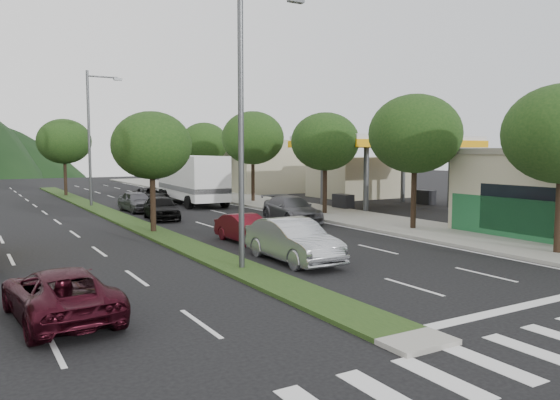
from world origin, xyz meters
TOP-DOWN VIEW (x-y plane):
  - ground at (0.00, 0.00)m, footprint 160.00×160.00m
  - sidewalk_right at (12.50, 25.00)m, footprint 5.00×90.00m
  - median at (0.00, 28.00)m, footprint 1.60×56.00m
  - crosswalk at (0.00, -2.00)m, footprint 19.00×2.20m
  - gas_canopy at (19.00, 22.00)m, footprint 12.20×8.20m
  - bldg_right_far at (19.50, 44.00)m, footprint 10.00×16.00m
  - tree_r_b at (12.00, 12.00)m, footprint 4.80×4.80m
  - tree_r_c at (12.00, 20.00)m, footprint 4.40×4.40m
  - tree_r_d at (12.00, 30.00)m, footprint 5.00×5.00m
  - tree_r_e at (12.00, 40.00)m, footprint 4.60×4.60m
  - tree_med_near at (0.00, 18.00)m, footprint 4.00×4.00m
  - tree_med_far at (0.00, 44.00)m, footprint 4.80×4.80m
  - streetlight_near at (0.21, 8.00)m, footprint 2.60×0.25m
  - streetlight_mid at (0.21, 33.00)m, footprint 2.60×0.25m
  - sedan_silver at (2.35, 8.39)m, footprint 1.77×4.91m
  - suv_maroon at (-6.36, 5.34)m, footprint 2.51×4.83m
  - car_queue_a at (2.12, 23.17)m, footprint 2.29×4.49m
  - car_queue_b at (8.33, 18.17)m, footprint 2.66×5.38m
  - car_queue_c at (2.78, 13.17)m, footprint 1.50×3.92m
  - car_queue_d at (4.54, 33.17)m, footprint 2.36×4.74m
  - car_queue_e at (2.05, 28.17)m, footprint 1.90×4.25m
  - motorhome at (7.32, 31.37)m, footprint 3.68×10.01m

SIDE VIEW (x-z plane):
  - ground at x=0.00m, z-range 0.00..0.00m
  - crosswalk at x=0.00m, z-range 0.00..0.01m
  - median at x=0.00m, z-range 0.00..0.12m
  - sidewalk_right at x=12.50m, z-range 0.00..0.15m
  - car_queue_c at x=2.78m, z-range 0.00..1.28m
  - car_queue_d at x=4.54m, z-range 0.00..1.29m
  - suv_maroon at x=-6.36m, z-range 0.00..1.30m
  - car_queue_e at x=2.05m, z-range 0.00..1.42m
  - car_queue_a at x=2.12m, z-range 0.00..1.47m
  - car_queue_b at x=8.33m, z-range 0.00..1.50m
  - sedan_silver at x=2.35m, z-range 0.00..1.61m
  - motorhome at x=7.32m, z-range 0.12..3.90m
  - bldg_right_far at x=19.50m, z-range 0.00..5.20m
  - tree_med_near at x=0.00m, z-range 1.42..7.44m
  - gas_canopy at x=19.00m, z-range 2.02..7.27m
  - tree_r_c at x=12.00m, z-range 1.51..7.99m
  - tree_r_e at x=12.00m, z-range 1.54..8.25m
  - tree_med_far at x=0.00m, z-range 1.54..8.47m
  - tree_r_b at x=12.00m, z-range 1.57..8.50m
  - tree_r_d at x=12.00m, z-range 1.60..8.76m
  - streetlight_near at x=0.21m, z-range 0.58..10.58m
  - streetlight_mid at x=0.21m, z-range 0.58..10.58m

